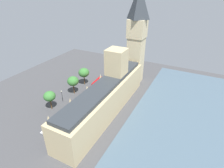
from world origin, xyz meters
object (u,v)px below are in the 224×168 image
Objects in this scene: car_black_kerbside at (59,123)px; plane_tree_corner at (84,73)px; parliament_building at (107,95)px; plane_tree_slot_10 at (49,96)px; car_white_near_tower at (46,130)px; clock_tower at (137,35)px; pedestrian_by_river_gate at (76,117)px; pedestrian_midblock at (52,141)px; plane_tree_slot_11 at (73,81)px; car_blue_under_trees at (74,106)px; pedestrian_opposite_hall at (84,110)px; double_decker_bus_far_end at (98,83)px; street_lamp_slot_12 at (62,94)px; car_dark_green_leading at (62,113)px; double_decker_bus_trailing at (89,93)px.

plane_tree_corner is at bearing 106.24° from car_black_kerbside.
parliament_building is 27.04m from plane_tree_slot_10.
plane_tree_corner is (9.17, -40.61, 6.82)m from car_white_near_tower.
pedestrian_by_river_gate is (9.82, 46.51, -27.68)m from clock_tower.
plane_tree_slot_10 is at bearing 90.04° from plane_tree_corner.
parliament_building is 13.51× the size of car_black_kerbside.
plane_tree_corner is at bearing -82.04° from car_white_near_tower.
plane_tree_slot_11 is (14.73, -32.88, 6.80)m from pedestrian_midblock.
pedestrian_by_river_gate is 0.91× the size of pedestrian_midblock.
car_white_near_tower is at bearing -7.44° from pedestrian_by_river_gate.
car_blue_under_trees is 0.49× the size of plane_tree_slot_10.
plane_tree_slot_11 is (8.27, -29.29, 6.67)m from car_white_near_tower.
clock_tower is 49.76m from pedestrian_opposite_hall.
double_decker_bus_far_end is 2.29× the size of car_blue_under_trees.
car_white_near_tower is 22.05m from street_lamp_slot_12.
pedestrian_opposite_hall is 0.26× the size of street_lamp_slot_12.
car_black_kerbside is at bearing 125.35° from street_lamp_slot_12.
car_blue_under_trees is 18.68m from car_white_near_tower.
parliament_building is 13.48× the size of car_blue_under_trees.
plane_tree_slot_11 is at bearing 123.57° from car_blue_under_trees.
double_decker_bus_far_end is at bearing -125.40° from plane_tree_slot_11.
clock_tower reaches higher than street_lamp_slot_12.
street_lamp_slot_12 is at bearing 125.97° from car_dark_green_leading.
car_blue_under_trees is (1.32, 11.18, -1.75)m from double_decker_bus_trailing.
car_white_near_tower is 0.47× the size of plane_tree_corner.
plane_tree_slot_11 is at bearing 108.20° from car_dark_green_leading.
car_blue_under_trees and car_dark_green_leading have the same top height.
double_decker_bus_trailing is at bearing 79.11° from car_dark_green_leading.
car_black_kerbside is 0.44× the size of plane_tree_corner.
car_white_near_tower is (-0.08, 18.68, 0.00)m from car_blue_under_trees.
car_white_near_tower is (1.85, 5.47, 0.00)m from car_black_kerbside.
pedestrian_midblock is (-6.46, 3.59, -0.12)m from car_white_near_tower.
car_dark_green_leading is (16.99, 13.02, -7.48)m from parliament_building.
plane_tree_slot_11 is (10.12, -23.83, 6.67)m from car_black_kerbside.
car_black_kerbside is 18.21m from street_lamp_slot_12.
parliament_building is 40.16× the size of pedestrian_by_river_gate.
car_white_near_tower is 13.35m from pedestrian_by_river_gate.
pedestrian_midblock is at bearing -77.72° from car_blue_under_trees.
street_lamp_slot_12 is (14.40, -8.07, 3.79)m from pedestrian_by_river_gate.
car_black_kerbside is at bearing 75.31° from clock_tower.
double_decker_bus_trailing reaches higher than pedestrian_by_river_gate.
parliament_building is 9.71× the size of street_lamp_slot_12.
double_decker_bus_far_end is (15.76, 17.56, -25.75)m from clock_tower.
car_blue_under_trees is 1.00× the size of car_black_kerbside.
clock_tower is at bearing 61.42° from double_decker_bus_trailing.
street_lamp_slot_12 reaches higher than car_white_near_tower.
parliament_building is 5.88× the size of double_decker_bus_far_end.
pedestrian_midblock reaches higher than pedestrian_by_river_gate.
double_decker_bus_far_end reaches higher than pedestrian_by_river_gate.
pedestrian_by_river_gate is (-6.00, 6.72, -0.19)m from car_blue_under_trees.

